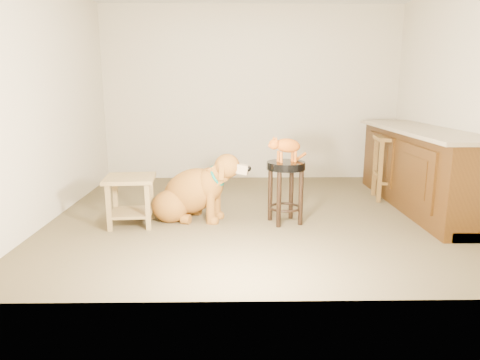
{
  "coord_description": "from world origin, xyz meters",
  "views": [
    {
      "loc": [
        -0.28,
        -4.64,
        1.42
      ],
      "look_at": [
        -0.21,
        -0.23,
        0.45
      ],
      "focal_mm": 32.0,
      "sensor_mm": 36.0,
      "label": 1
    }
  ],
  "objects_px": {
    "wood_stool": "(392,167)",
    "golden_retriever": "(192,193)",
    "padded_stool": "(286,180)",
    "side_table": "(131,193)",
    "tabby_kitten": "(285,146)"
  },
  "relations": [
    {
      "from": "wood_stool",
      "to": "side_table",
      "type": "relative_size",
      "value": 1.49
    },
    {
      "from": "padded_stool",
      "to": "side_table",
      "type": "relative_size",
      "value": 1.22
    },
    {
      "from": "padded_stool",
      "to": "tabby_kitten",
      "type": "height_order",
      "value": "tabby_kitten"
    },
    {
      "from": "padded_stool",
      "to": "golden_retriever",
      "type": "bearing_deg",
      "value": 172.15
    },
    {
      "from": "golden_retriever",
      "to": "tabby_kitten",
      "type": "relative_size",
      "value": 2.73
    },
    {
      "from": "side_table",
      "to": "tabby_kitten",
      "type": "height_order",
      "value": "tabby_kitten"
    },
    {
      "from": "side_table",
      "to": "tabby_kitten",
      "type": "distance_m",
      "value": 1.67
    },
    {
      "from": "padded_stool",
      "to": "side_table",
      "type": "height_order",
      "value": "padded_stool"
    },
    {
      "from": "wood_stool",
      "to": "tabby_kitten",
      "type": "bearing_deg",
      "value": -147.25
    },
    {
      "from": "wood_stool",
      "to": "side_table",
      "type": "distance_m",
      "value": 3.23
    },
    {
      "from": "wood_stool",
      "to": "golden_retriever",
      "type": "height_order",
      "value": "wood_stool"
    },
    {
      "from": "padded_stool",
      "to": "side_table",
      "type": "xyz_separation_m",
      "value": [
        -1.61,
        -0.05,
        -0.13
      ]
    },
    {
      "from": "golden_retriever",
      "to": "tabby_kitten",
      "type": "bearing_deg",
      "value": 7.49
    },
    {
      "from": "tabby_kitten",
      "to": "golden_retriever",
      "type": "bearing_deg",
      "value": 155.72
    },
    {
      "from": "wood_stool",
      "to": "tabby_kitten",
      "type": "xyz_separation_m",
      "value": [
        -1.47,
        -0.95,
        0.4
      ]
    }
  ]
}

